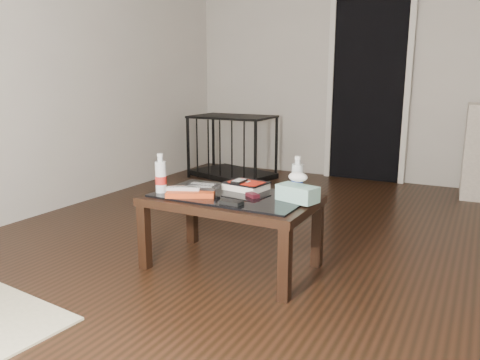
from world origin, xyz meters
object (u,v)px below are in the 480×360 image
object	(u,v)px
pet_crate	(233,157)
water_bottle_left	(161,173)
water_bottle_right	(297,176)
coffee_table	(231,205)
textbook	(246,186)
tissue_box	(298,193)

from	to	relation	value
pet_crate	water_bottle_left	xyz separation A→B (m)	(0.87, -2.48, 0.35)
pet_crate	water_bottle_right	xyz separation A→B (m)	(1.63, -2.18, 0.35)
water_bottle_left	coffee_table	bearing A→B (deg)	20.01
coffee_table	water_bottle_left	bearing A→B (deg)	-159.99
pet_crate	textbook	world-z (taller)	pet_crate
pet_crate	textbook	size ratio (longest dim) A/B	4.14
coffee_table	tissue_box	xyz separation A→B (m)	(0.40, 0.05, 0.11)
water_bottle_right	tissue_box	bearing A→B (deg)	-67.57
textbook	water_bottle_right	distance (m)	0.35
pet_crate	tissue_box	size ratio (longest dim) A/B	4.50
water_bottle_left	tissue_box	size ratio (longest dim) A/B	1.03
coffee_table	textbook	size ratio (longest dim) A/B	4.00
water_bottle_left	water_bottle_right	bearing A→B (deg)	21.40
pet_crate	coffee_table	bearing A→B (deg)	-44.60
tissue_box	textbook	bearing A→B (deg)	179.34
coffee_table	textbook	distance (m)	0.18
water_bottle_left	tissue_box	xyz separation A→B (m)	(0.81, 0.19, -0.07)
textbook	water_bottle_right	xyz separation A→B (m)	(0.34, -0.01, 0.10)
pet_crate	textbook	bearing A→B (deg)	-42.50
tissue_box	water_bottle_left	bearing A→B (deg)	-150.74
water_bottle_right	tissue_box	size ratio (longest dim) A/B	1.03
water_bottle_right	pet_crate	bearing A→B (deg)	126.78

